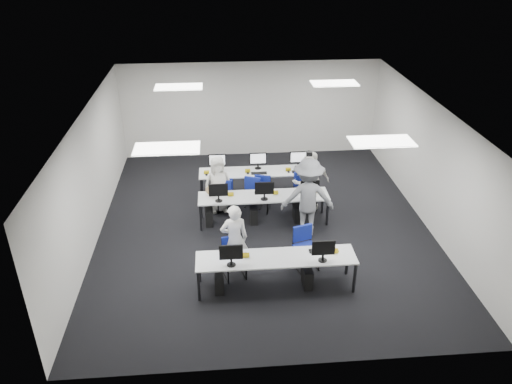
{
  "coord_description": "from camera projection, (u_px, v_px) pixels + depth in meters",
  "views": [
    {
      "loc": [
        -1.08,
        -10.5,
        6.53
      ],
      "look_at": [
        -0.21,
        -0.1,
        1.0
      ],
      "focal_mm": 35.0,
      "sensor_mm": 36.0,
      "label": 1
    }
  ],
  "objects": [
    {
      "name": "room",
      "position": [
        265.0,
        171.0,
        11.68
      ],
      "size": [
        9.0,
        9.02,
        3.0
      ],
      "color": "black",
      "rests_on": "ground"
    },
    {
      "name": "desk_mid",
      "position": [
        264.0,
        197.0,
        12.24
      ],
      "size": [
        3.2,
        0.7,
        0.73
      ],
      "color": "white",
      "rests_on": "ground"
    },
    {
      "name": "student_1",
      "position": [
        306.0,
        183.0,
        12.81
      ],
      "size": [
        0.8,
        0.67,
        1.5
      ],
      "primitive_type": "imported",
      "rotation": [
        0.0,
        0.0,
        3.29
      ],
      "color": "silver",
      "rests_on": "ground"
    },
    {
      "name": "student_3",
      "position": [
        311.0,
        180.0,
        12.89
      ],
      "size": [
        0.95,
        0.49,
        1.55
      ],
      "primitive_type": "imported",
      "rotation": [
        0.0,
        0.0,
        -0.12
      ],
      "color": "silver",
      "rests_on": "ground"
    },
    {
      "name": "chair_1",
      "position": [
        305.0,
        255.0,
        10.74
      ],
      "size": [
        0.58,
        0.61,
        0.94
      ],
      "rotation": [
        0.0,
        0.0,
        0.29
      ],
      "color": "navy",
      "rests_on": "ground"
    },
    {
      "name": "desk_back",
      "position": [
        259.0,
        173.0,
        13.47
      ],
      "size": [
        3.2,
        0.7,
        0.73
      ],
      "color": "white",
      "rests_on": "ground"
    },
    {
      "name": "chair_2",
      "position": [
        226.0,
        201.0,
        12.95
      ],
      "size": [
        0.43,
        0.46,
        0.82
      ],
      "rotation": [
        0.0,
        0.0,
        -0.07
      ],
      "color": "navy",
      "rests_on": "ground"
    },
    {
      "name": "dslr_camera",
      "position": [
        309.0,
        154.0,
        11.33
      ],
      "size": [
        0.15,
        0.19,
        0.1
      ],
      "primitive_type": "cube",
      "rotation": [
        0.0,
        0.0,
        3.06
      ],
      "color": "black",
      "rests_on": "photographer"
    },
    {
      "name": "student_0",
      "position": [
        234.0,
        239.0,
        10.39
      ],
      "size": [
        0.62,
        0.45,
        1.59
      ],
      "primitive_type": "imported",
      "rotation": [
        0.0,
        0.0,
        3.26
      ],
      "color": "silver",
      "rests_on": "ground"
    },
    {
      "name": "chair_0",
      "position": [
        234.0,
        265.0,
        10.47
      ],
      "size": [
        0.53,
        0.56,
        0.88
      ],
      "rotation": [
        0.0,
        0.0,
        0.25
      ],
      "color": "navy",
      "rests_on": "ground"
    },
    {
      "name": "equipment_mid",
      "position": [
        256.0,
        210.0,
        12.36
      ],
      "size": [
        2.91,
        0.41,
        1.19
      ],
      "color": "white",
      "rests_on": "desk_mid"
    },
    {
      "name": "ceiling_panels",
      "position": [
        265.0,
        110.0,
        10.99
      ],
      "size": [
        5.2,
        4.6,
        0.02
      ],
      "color": "white",
      "rests_on": "room"
    },
    {
      "name": "chair_7",
      "position": [
        307.0,
        194.0,
        13.22
      ],
      "size": [
        0.55,
        0.58,
        0.93
      ],
      "rotation": [
        0.0,
        0.0,
        -0.22
      ],
      "color": "navy",
      "rests_on": "ground"
    },
    {
      "name": "equipment_back",
      "position": [
        265.0,
        183.0,
        13.65
      ],
      "size": [
        2.91,
        0.41,
        1.19
      ],
      "color": "white",
      "rests_on": "desk_back"
    },
    {
      "name": "chair_3",
      "position": [
        261.0,
        200.0,
        12.96
      ],
      "size": [
        0.55,
        0.58,
        0.9
      ],
      "rotation": [
        0.0,
        0.0,
        -0.27
      ],
      "color": "navy",
      "rests_on": "ground"
    },
    {
      "name": "handbag",
      "position": [
        212.0,
        190.0,
        12.19
      ],
      "size": [
        0.35,
        0.28,
        0.25
      ],
      "primitive_type": "ellipsoid",
      "rotation": [
        0.0,
        0.0,
        -0.32
      ],
      "color": "tan",
      "rests_on": "desk_mid"
    },
    {
      "name": "chair_4",
      "position": [
        305.0,
        198.0,
        13.01
      ],
      "size": [
        0.61,
        0.64,
        0.98
      ],
      "rotation": [
        0.0,
        0.0,
        0.27
      ],
      "color": "navy",
      "rests_on": "ground"
    },
    {
      "name": "desk_front",
      "position": [
        276.0,
        259.0,
        9.95
      ],
      "size": [
        3.2,
        0.7,
        0.73
      ],
      "color": "white",
      "rests_on": "ground"
    },
    {
      "name": "chair_5",
      "position": [
        224.0,
        198.0,
        13.11
      ],
      "size": [
        0.43,
        0.47,
        0.84
      ],
      "rotation": [
        0.0,
        0.0,
        0.06
      ],
      "color": "navy",
      "rests_on": "ground"
    },
    {
      "name": "equipment_front",
      "position": [
        267.0,
        273.0,
        10.07
      ],
      "size": [
        2.51,
        0.41,
        1.19
      ],
      "color": "#0D27AE",
      "rests_on": "desk_front"
    },
    {
      "name": "photographer",
      "position": [
        308.0,
        197.0,
        11.65
      ],
      "size": [
        1.3,
        0.82,
        1.93
      ],
      "primitive_type": "imported",
      "rotation": [
        0.0,
        0.0,
        3.06
      ],
      "color": "gray",
      "rests_on": "ground"
    },
    {
      "name": "student_2",
      "position": [
        218.0,
        184.0,
        12.72
      ],
      "size": [
        0.82,
        0.63,
        1.5
      ],
      "primitive_type": "imported",
      "rotation": [
        0.0,
        0.0,
        0.22
      ],
      "color": "silver",
      "rests_on": "ground"
    },
    {
      "name": "chair_6",
      "position": [
        255.0,
        195.0,
        13.17
      ],
      "size": [
        0.59,
        0.61,
        0.91
      ],
      "rotation": [
        0.0,
        0.0,
        -0.36
      ],
      "color": "navy",
      "rests_on": "ground"
    }
  ]
}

